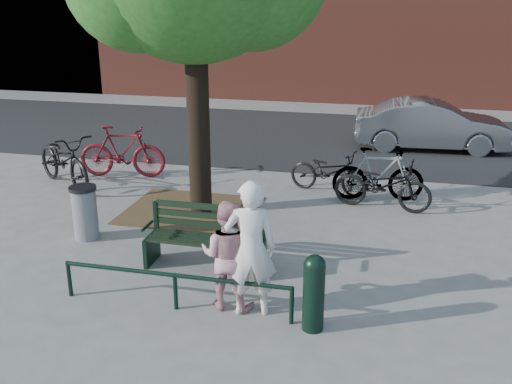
% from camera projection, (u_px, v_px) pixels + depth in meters
% --- Properties ---
extents(ground, '(90.00, 90.00, 0.00)m').
position_uv_depth(ground, '(205.00, 268.00, 8.44)').
color(ground, gray).
rests_on(ground, ground).
extents(dirt_pit, '(2.40, 2.00, 0.02)m').
position_uv_depth(dirt_pit, '(191.00, 210.00, 10.67)').
color(dirt_pit, brown).
rests_on(dirt_pit, ground).
extents(road, '(40.00, 7.00, 0.01)m').
position_uv_depth(road, '(298.00, 136.00, 16.25)').
color(road, black).
rests_on(road, ground).
extents(park_bench, '(1.74, 0.54, 0.97)m').
position_uv_depth(park_bench, '(206.00, 236.00, 8.35)').
color(park_bench, black).
rests_on(park_bench, ground).
extents(guard_railing, '(3.06, 0.06, 0.51)m').
position_uv_depth(guard_railing, '(175.00, 281.00, 7.20)').
color(guard_railing, black).
rests_on(guard_railing, ground).
extents(person_left, '(0.72, 0.56, 1.76)m').
position_uv_depth(person_left, '(251.00, 249.00, 6.98)').
color(person_left, silver).
rests_on(person_left, ground).
extents(person_right, '(0.72, 0.57, 1.44)m').
position_uv_depth(person_right, '(227.00, 255.00, 7.17)').
color(person_right, '#C78991').
rests_on(person_right, ground).
extents(bollard, '(0.26, 0.26, 0.98)m').
position_uv_depth(bollard, '(314.00, 290.00, 6.73)').
color(bollard, black).
rests_on(bollard, ground).
extents(litter_bin, '(0.44, 0.44, 0.90)m').
position_uv_depth(litter_bin, '(85.00, 212.00, 9.33)').
color(litter_bin, gray).
rests_on(litter_bin, ground).
extents(bicycle_a, '(2.24, 1.89, 1.16)m').
position_uv_depth(bicycle_a, '(64.00, 160.00, 11.86)').
color(bicycle_a, black).
rests_on(bicycle_a, ground).
extents(bicycle_b, '(1.97, 0.80, 1.15)m').
position_uv_depth(bicycle_b, '(122.00, 152.00, 12.50)').
color(bicycle_b, '#5C0D15').
rests_on(bicycle_b, ground).
extents(bicycle_c, '(1.79, 1.05, 0.89)m').
position_uv_depth(bicycle_c, '(329.00, 172.00, 11.51)').
color(bicycle_c, black).
rests_on(bicycle_c, ground).
extents(bicycle_d, '(1.82, 0.75, 1.06)m').
position_uv_depth(bicycle_d, '(378.00, 174.00, 11.06)').
color(bicycle_d, gray).
rests_on(bicycle_d, ground).
extents(bicycle_e, '(1.88, 0.89, 0.95)m').
position_uv_depth(bicycle_e, '(383.00, 185.00, 10.62)').
color(bicycle_e, black).
rests_on(bicycle_e, ground).
extents(parked_car, '(3.97, 1.59, 1.28)m').
position_uv_depth(parked_car, '(431.00, 125.00, 14.74)').
color(parked_car, slate).
rests_on(parked_car, ground).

